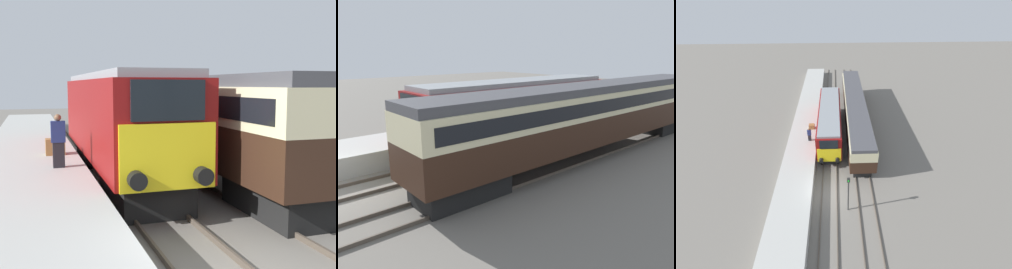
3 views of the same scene
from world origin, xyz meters
The scene contains 7 objects.
platform_left centered at (-3.30, 8.00, 0.50)m, with size 3.50×50.00×1.00m.
rails_near_track centered at (0.00, 5.00, 0.07)m, with size 1.51×60.00×0.14m.
rails_far_track centered at (3.40, 5.00, 0.07)m, with size 1.50×60.00×0.14m.
locomotive centered at (0.00, 9.95, 2.22)m, with size 2.70×13.10×4.02m.
passenger_carriage centered at (3.40, 12.42, 2.39)m, with size 2.75×21.46×3.91m.
person_on_platform centered at (-2.40, 7.45, 1.84)m, with size 0.44×0.26×1.69m.
luggage_crate centered at (-2.37, 10.04, 1.30)m, with size 0.70×0.56×0.60m.
Camera 2 is at (13.42, -2.54, 5.53)m, focal length 35.00 mm.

